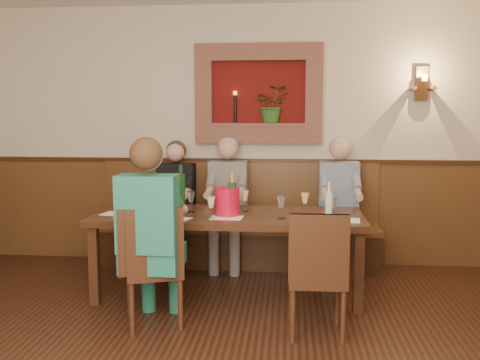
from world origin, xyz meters
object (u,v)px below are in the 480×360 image
Objects in this scene: bench at (239,236)px; person_chair_front at (152,249)px; chair_near_left at (154,290)px; person_bench_left at (175,215)px; chair_near_right at (316,299)px; wine_bottle_green_b at (181,191)px; spittoon_bucket at (227,202)px; wine_bottle_green_a at (232,198)px; person_bench_mid at (227,215)px; person_bench_right at (339,216)px; dining_table at (228,222)px; water_bottle at (329,205)px.

person_chair_front reaches higher than bench.
chair_near_left is 1.63m from person_bench_left.
chair_near_right is 2.27× the size of wine_bottle_green_b.
wine_bottle_green_a reaches higher than spittoon_bucket.
wine_bottle_green_a reaches higher than bench.
spittoon_bucket is (0.67, -0.93, 0.32)m from person_bench_left.
chair_near_left is at bearing -103.60° from person_bench_mid.
spittoon_bucket is at bearing 144.52° from wine_bottle_green_a.
person_bench_left reaches higher than chair_near_right.
wine_bottle_green_b is at bearing 87.61° from person_chair_front.
wine_bottle_green_a is 0.59m from wine_bottle_green_b.
wine_bottle_green_b is at bearing 150.95° from wine_bottle_green_a.
chair_near_left is at bearing -106.28° from bench.
chair_near_left is 1.03m from spittoon_bucket.
person_bench_right is at bearing -5.66° from bench.
bench is at bearing 54.10° from chair_near_left.
water_bottle reaches higher than dining_table.
spittoon_bucket is (0.11, -0.92, 0.30)m from person_bench_mid.
person_bench_right reaches higher than spittoon_bucket.
person_bench_mid is at bearing 96.70° from spittoon_bucket.
spittoon_bucket is at bearing 34.03° from chair_near_left.
chair_near_left is (-0.50, -0.76, -0.40)m from dining_table.
person_bench_mid is at bearing 56.79° from chair_near_left.
spittoon_bucket is 0.53m from wine_bottle_green_b.
chair_near_left is at bearing -130.57° from wine_bottle_green_a.
wine_bottle_green_a reaches higher than chair_near_right.
bench is (0.00, 0.94, -0.35)m from dining_table.
wine_bottle_green_a is at bearing -136.47° from person_bench_right.
person_bench_mid is 0.84m from wine_bottle_green_b.
chair_near_right is 2.21m from person_bench_left.
chair_near_right is at bearing -22.89° from chair_near_left.
person_bench_left is (-1.42, 1.67, 0.28)m from chair_near_right.
water_bottle is at bearing 1.69° from chair_near_left.
person_bench_left is at bearing 95.89° from person_chair_front.
person_chair_front reaches higher than wine_bottle_green_b.
spittoon_bucket reaches higher than chair_near_left.
wine_bottle_green_b is at bearing 139.17° from chair_near_right.
spittoon_bucket is 0.07m from wine_bottle_green_a.
chair_near_right is 3.82× the size of spittoon_bucket.
spittoon_bucket is (-0.00, -0.09, 0.20)m from dining_table.
person_chair_front reaches higher than dining_table.
bench is 1.21m from wine_bottle_green_a.
person_bench_right is 1.12m from water_bottle.
dining_table is 7.20× the size of water_bottle.
person_bench_right reaches higher than dining_table.
bench is at bearing 8.77° from person_bench_left.
water_bottle is at bearing -14.32° from dining_table.
wine_bottle_green_a is (0.16, -0.96, 0.33)m from person_bench_mid.
chair_near_left is at bearing -83.81° from person_bench_left.
water_bottle is (0.88, -1.17, 0.55)m from bench.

